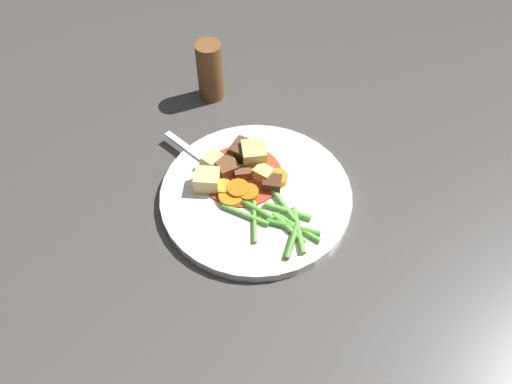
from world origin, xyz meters
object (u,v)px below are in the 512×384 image
(carrot_slice_2, at_px, (252,169))
(potato_chunk_0, at_px, (263,174))
(meat_chunk_1, at_px, (272,183))
(meat_chunk_3, at_px, (227,167))
(meat_chunk_0, at_px, (243,172))
(potato_chunk_3, at_px, (213,161))
(potato_chunk_2, at_px, (207,180))
(carrot_slice_3, at_px, (223,188))
(pepper_mill, at_px, (210,71))
(carrot_slice_0, at_px, (276,176))
(carrot_slice_4, at_px, (231,197))
(carrot_slice_1, at_px, (248,193))
(fork, at_px, (208,163))
(dinner_plate, at_px, (256,195))
(potato_chunk_1, at_px, (254,155))
(carrot_slice_5, at_px, (238,190))
(meat_chunk_2, at_px, (241,151))

(carrot_slice_2, relative_size, potato_chunk_0, 1.09)
(meat_chunk_1, bearing_deg, meat_chunk_3, 32.23)
(meat_chunk_0, bearing_deg, meat_chunk_1, -150.89)
(potato_chunk_3, bearing_deg, potato_chunk_2, 138.39)
(potato_chunk_0, bearing_deg, carrot_slice_2, 19.96)
(carrot_slice_3, bearing_deg, pepper_mill, -26.32)
(carrot_slice_0, relative_size, carrot_slice_4, 0.82)
(carrot_slice_1, height_order, carrot_slice_4, carrot_slice_1)
(potato_chunk_3, bearing_deg, meat_chunk_3, -152.93)
(fork, bearing_deg, dinner_plate, -160.51)
(dinner_plate, height_order, carrot_slice_4, carrot_slice_4)
(carrot_slice_0, xyz_separation_m, potato_chunk_1, (0.04, 0.01, 0.01))
(carrot_slice_5, height_order, potato_chunk_3, potato_chunk_3)
(potato_chunk_1, distance_m, fork, 0.07)
(dinner_plate, bearing_deg, meat_chunk_0, -2.18)
(carrot_slice_4, xyz_separation_m, fork, (0.08, -0.01, -0.00))
(potato_chunk_1, distance_m, potato_chunk_3, 0.06)
(carrot_slice_5, distance_m, potato_chunk_3, 0.07)
(potato_chunk_1, relative_size, fork, 0.21)
(carrot_slice_0, xyz_separation_m, potato_chunk_0, (0.01, 0.01, 0.00))
(carrot_slice_0, xyz_separation_m, meat_chunk_1, (-0.01, 0.01, 0.00))
(potato_chunk_2, relative_size, meat_chunk_3, 1.13)
(potato_chunk_2, relative_size, potato_chunk_3, 1.27)
(meat_chunk_3, bearing_deg, potato_chunk_0, -137.42)
(carrot_slice_3, height_order, meat_chunk_2, meat_chunk_2)
(carrot_slice_4, bearing_deg, dinner_plate, -103.75)
(meat_chunk_2, bearing_deg, dinner_plate, 165.02)
(carrot_slice_2, xyz_separation_m, pepper_mill, (0.20, -0.05, 0.03))
(meat_chunk_3, bearing_deg, carrot_slice_5, 169.27)
(potato_chunk_1, bearing_deg, carrot_slice_3, 106.25)
(carrot_slice_4, bearing_deg, carrot_slice_3, 4.02)
(dinner_plate, height_order, carrot_slice_2, carrot_slice_2)
(potato_chunk_0, relative_size, meat_chunk_3, 0.84)
(meat_chunk_3, bearing_deg, potato_chunk_3, 27.07)
(potato_chunk_0, relative_size, pepper_mill, 0.25)
(dinner_plate, relative_size, meat_chunk_3, 8.91)
(carrot_slice_2, distance_m, meat_chunk_1, 0.04)
(carrot_slice_0, height_order, carrot_slice_1, same)
(carrot_slice_5, relative_size, meat_chunk_2, 0.95)
(potato_chunk_0, xyz_separation_m, meat_chunk_0, (0.02, 0.02, -0.00))
(dinner_plate, xyz_separation_m, meat_chunk_0, (0.04, -0.00, 0.02))
(carrot_slice_4, bearing_deg, meat_chunk_1, -103.20)
(carrot_slice_0, bearing_deg, potato_chunk_2, 64.15)
(potato_chunk_2, distance_m, meat_chunk_2, 0.07)
(pepper_mill, bearing_deg, carrot_slice_1, 161.83)
(carrot_slice_5, bearing_deg, carrot_slice_1, -143.37)
(carrot_slice_2, relative_size, meat_chunk_2, 0.84)
(meat_chunk_2, bearing_deg, carrot_slice_5, 144.17)
(meat_chunk_0, distance_m, pepper_mill, 0.21)
(carrot_slice_3, bearing_deg, carrot_slice_2, -83.90)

